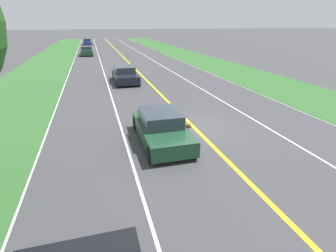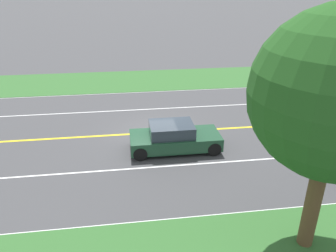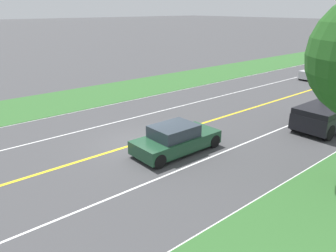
% 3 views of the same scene
% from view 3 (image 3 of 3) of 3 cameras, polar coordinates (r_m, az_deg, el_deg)
% --- Properties ---
extents(ground_plane, '(400.00, 400.00, 0.00)m').
position_cam_3_polar(ground_plane, '(16.63, -5.20, -2.99)').
color(ground_plane, '#424244').
extents(centre_divider_line, '(0.18, 160.00, 0.01)m').
position_cam_3_polar(centre_divider_line, '(16.63, -5.20, -2.98)').
color(centre_divider_line, yellow).
rests_on(centre_divider_line, ground).
extents(lane_edge_line_right, '(0.14, 160.00, 0.01)m').
position_cam_3_polar(lane_edge_line_right, '(12.20, 14.69, -12.71)').
color(lane_edge_line_right, white).
rests_on(lane_edge_line_right, ground).
extents(lane_edge_line_left, '(0.14, 160.00, 0.01)m').
position_cam_3_polar(lane_edge_line_left, '(22.40, -15.63, 2.45)').
color(lane_edge_line_left, white).
rests_on(lane_edge_line_left, ground).
extents(lane_dash_same_dir, '(0.10, 160.00, 0.01)m').
position_cam_3_polar(lane_dash_same_dir, '(14.16, 3.09, -7.20)').
color(lane_dash_same_dir, white).
rests_on(lane_dash_same_dir, ground).
extents(lane_dash_oncoming, '(0.10, 160.00, 0.01)m').
position_cam_3_polar(lane_dash_oncoming, '(19.41, -11.19, 0.14)').
color(lane_dash_oncoming, white).
rests_on(lane_dash_oncoming, ground).
extents(grass_verge_left, '(6.00, 160.00, 0.03)m').
position_cam_3_polar(grass_verge_left, '(25.07, -18.59, 4.00)').
color(grass_verge_left, '#33662D').
rests_on(grass_verge_left, ground).
extents(ego_car, '(1.88, 4.27, 1.35)m').
position_cam_3_polar(ego_car, '(15.40, 1.36, -2.31)').
color(ego_car, '#1E472D').
rests_on(ego_car, ground).
extents(dog, '(0.24, 1.09, 0.74)m').
position_cam_3_polar(dog, '(16.20, -2.33, -1.80)').
color(dog, olive).
rests_on(dog, ground).
extents(pickup_truck, '(2.09, 5.40, 1.85)m').
position_cam_3_polar(pickup_truck, '(20.97, 26.87, 2.50)').
color(pickup_truck, black).
rests_on(pickup_truck, ground).
extents(oncoming_car, '(1.90, 4.22, 1.44)m').
position_cam_3_polar(oncoming_car, '(34.82, 24.78, 8.56)').
color(oncoming_car, silver).
rests_on(oncoming_car, ground).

